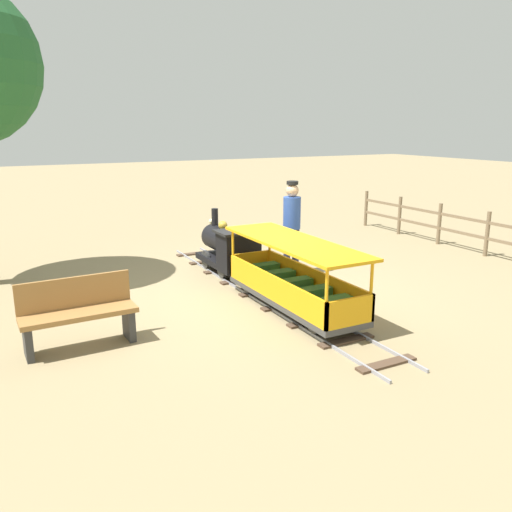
{
  "coord_description": "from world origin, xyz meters",
  "views": [
    {
      "loc": [
        -3.69,
        -6.93,
        2.54
      ],
      "look_at": [
        0.0,
        0.06,
        0.55
      ],
      "focal_mm": 36.59,
      "sensor_mm": 36.0,
      "label": 1
    }
  ],
  "objects_px": {
    "locomotive": "(229,247)",
    "park_bench": "(78,313)",
    "passenger_car": "(293,282)",
    "conductor_person": "(292,220)"
  },
  "relations": [
    {
      "from": "passenger_car",
      "to": "park_bench",
      "type": "bearing_deg",
      "value": 177.46
    },
    {
      "from": "passenger_car",
      "to": "park_bench",
      "type": "relative_size",
      "value": 2.06
    },
    {
      "from": "locomotive",
      "to": "park_bench",
      "type": "distance_m",
      "value": 3.47
    },
    {
      "from": "locomotive",
      "to": "conductor_person",
      "type": "bearing_deg",
      "value": -24.0
    },
    {
      "from": "locomotive",
      "to": "conductor_person",
      "type": "height_order",
      "value": "conductor_person"
    },
    {
      "from": "passenger_car",
      "to": "park_bench",
      "type": "xyz_separation_m",
      "value": [
        -2.86,
        0.13,
        -0.0
      ]
    },
    {
      "from": "locomotive",
      "to": "park_bench",
      "type": "height_order",
      "value": "locomotive"
    },
    {
      "from": "passenger_car",
      "to": "conductor_person",
      "type": "relative_size",
      "value": 1.67
    },
    {
      "from": "locomotive",
      "to": "conductor_person",
      "type": "xyz_separation_m",
      "value": [
        1.0,
        -0.44,
        0.47
      ]
    },
    {
      "from": "locomotive",
      "to": "park_bench",
      "type": "bearing_deg",
      "value": -145.29
    }
  ]
}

